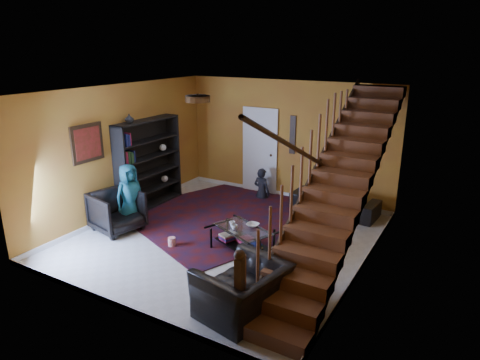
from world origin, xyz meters
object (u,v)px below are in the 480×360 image
(armchair_left, at_px, (117,211))
(coffee_table, at_px, (243,238))
(armchair_right, at_px, (242,291))
(bookshelf, at_px, (149,165))
(sofa, at_px, (335,201))

(armchair_left, bearing_deg, coffee_table, -65.94)
(armchair_left, bearing_deg, armchair_right, -96.06)
(bookshelf, bearing_deg, coffee_table, -16.42)
(bookshelf, xyz_separation_m, armchair_right, (3.90, -2.58, -0.60))
(armchair_left, height_order, coffee_table, armchair_left)
(coffee_table, bearing_deg, bookshelf, 163.58)
(armchair_left, xyz_separation_m, coffee_table, (2.57, 0.53, -0.18))
(armchair_right, distance_m, coffee_table, 1.98)
(bookshelf, height_order, coffee_table, bookshelf)
(sofa, xyz_separation_m, armchair_right, (0.11, -4.28, 0.09))
(bookshelf, bearing_deg, sofa, 24.13)
(armchair_left, distance_m, armchair_right, 3.74)
(bookshelf, relative_size, sofa, 1.07)
(coffee_table, bearing_deg, armchair_right, -60.22)
(armchair_right, xyz_separation_m, coffee_table, (-0.98, 1.71, -0.14))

